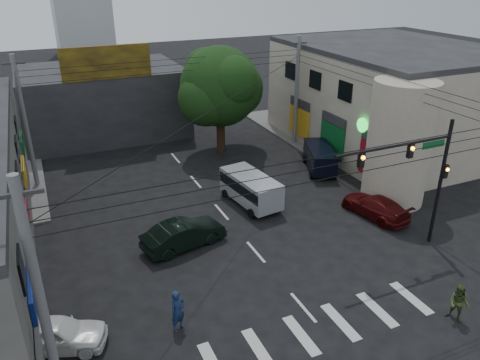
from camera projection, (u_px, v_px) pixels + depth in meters
ground at (273, 272)px, 23.92m from camera, size 160.00×160.00×0.00m
sidewalk_far_right at (351, 126)px, 45.49m from camera, size 16.00×16.00×0.15m
building_right at (391, 98)px, 39.71m from camera, size 14.00×18.00×8.00m
corner_column at (399, 143)px, 29.65m from camera, size 4.00×4.00×8.00m
building_far at (103, 101)px, 42.76m from camera, size 14.00×10.00×6.00m
billboard at (106, 63)px, 36.90m from camera, size 7.00×0.30×2.60m
street_tree at (220, 87)px, 37.23m from camera, size 6.40×6.40×8.70m
traffic_gantry at (420, 168)px, 23.97m from camera, size 7.10×0.35×7.20m
utility_pole_near_left at (43, 311)px, 14.38m from camera, size 0.32×0.32×9.20m
utility_pole_far_left at (25, 124)px, 31.39m from camera, size 0.32×0.32×9.20m
utility_pole_far_right at (297, 92)px, 39.17m from camera, size 0.32×0.32×9.20m
dark_sedan at (184, 234)px, 25.79m from camera, size 3.57×5.38×1.55m
white_compact at (55, 334)px, 18.91m from camera, size 4.34×5.19×1.40m
maroon_sedan at (375, 206)px, 29.03m from camera, size 3.46×5.24×1.33m
silver_minivan at (251, 190)px, 30.29m from camera, size 5.21×3.21×2.02m
navy_van at (320, 159)px, 35.50m from camera, size 5.75×4.88×1.82m
traffic_officer at (178, 311)px, 19.78m from camera, size 1.04×0.97×1.94m
pedestrian_olive at (459, 303)px, 20.31m from camera, size 1.38×1.33×1.82m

